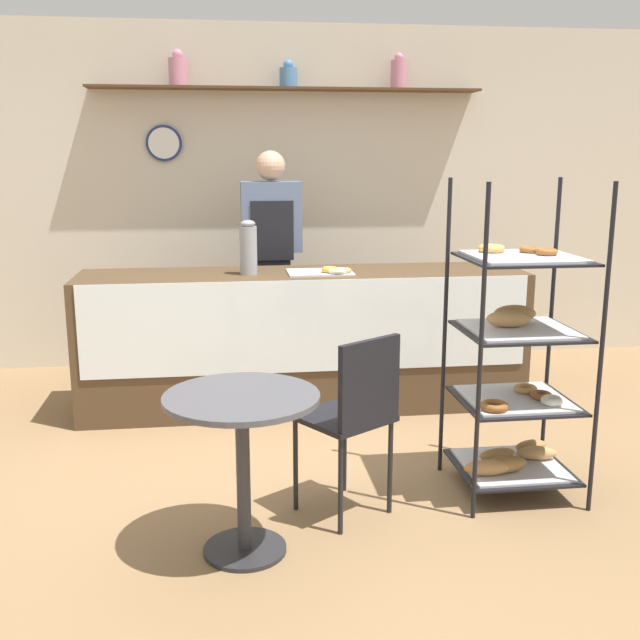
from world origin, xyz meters
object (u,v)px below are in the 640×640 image
at_px(coffee_carafe, 248,248).
at_px(donut_tray_counter, 327,271).
at_px(person_worker, 272,259).
at_px(cafe_table, 242,435).
at_px(pastry_rack, 516,372).
at_px(cafe_chair, 355,407).

bearing_deg(coffee_carafe, donut_tray_counter, -4.66).
distance_m(person_worker, donut_tray_counter, 0.74).
height_order(cafe_table, coffee_carafe, coffee_carafe).
bearing_deg(pastry_rack, person_worker, 118.12).
bearing_deg(donut_tray_counter, coffee_carafe, 175.34).
xyz_separation_m(person_worker, cafe_chair, (0.23, -2.24, -0.39)).
height_order(person_worker, cafe_chair, person_worker).
relative_size(pastry_rack, donut_tray_counter, 3.71).
relative_size(person_worker, donut_tray_counter, 4.04).
relative_size(cafe_table, coffee_carafe, 2.03).
bearing_deg(pastry_rack, coffee_carafe, 132.10).
bearing_deg(donut_tray_counter, pastry_rack, -60.82).
bearing_deg(cafe_chair, pastry_rack, 159.64).
relative_size(cafe_table, cafe_chair, 0.81).
xyz_separation_m(person_worker, coffee_carafe, (-0.19, -0.62, 0.16)).
relative_size(cafe_table, donut_tray_counter, 1.69).
distance_m(cafe_chair, donut_tray_counter, 1.63).
xyz_separation_m(cafe_chair, donut_tray_counter, (0.09, 1.58, 0.39)).
bearing_deg(cafe_chair, donut_tray_counter, -126.74).
distance_m(person_worker, cafe_chair, 2.28).
distance_m(cafe_table, cafe_chair, 0.59).
xyz_separation_m(pastry_rack, coffee_carafe, (-1.28, 1.42, 0.47)).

